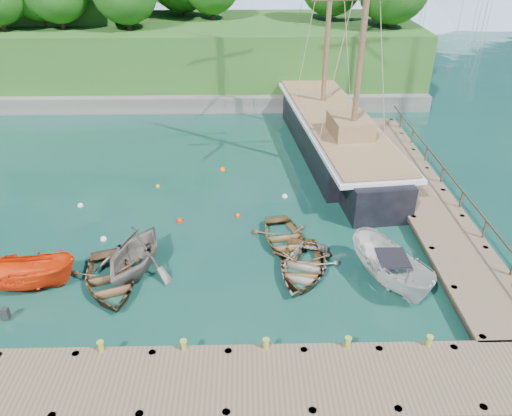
{
  "coord_description": "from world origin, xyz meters",
  "views": [
    {
      "loc": [
        1.33,
        -18.3,
        14.26
      ],
      "look_at": [
        1.81,
        2.73,
        2.0
      ],
      "focal_mm": 35.0,
      "sensor_mm": 36.0,
      "label": 1
    }
  ],
  "objects_px": {
    "rowboat_3": "(303,275)",
    "rowboat_4": "(284,244)",
    "cabin_boat_white": "(388,283)",
    "schooner": "(335,137)",
    "motorboat_orange": "(28,288)",
    "rowboat_2": "(301,271)",
    "rowboat_1": "(137,271)",
    "rowboat_0": "(111,286)"
  },
  "relations": [
    {
      "from": "schooner",
      "to": "motorboat_orange",
      "type": "bearing_deg",
      "value": -143.47
    },
    {
      "from": "rowboat_0",
      "to": "rowboat_2",
      "type": "relative_size",
      "value": 1.06
    },
    {
      "from": "rowboat_0",
      "to": "cabin_boat_white",
      "type": "height_order",
      "value": "cabin_boat_white"
    },
    {
      "from": "rowboat_4",
      "to": "cabin_boat_white",
      "type": "height_order",
      "value": "cabin_boat_white"
    },
    {
      "from": "rowboat_1",
      "to": "rowboat_2",
      "type": "distance_m",
      "value": 7.66
    },
    {
      "from": "rowboat_1",
      "to": "cabin_boat_white",
      "type": "relative_size",
      "value": 0.88
    },
    {
      "from": "schooner",
      "to": "rowboat_4",
      "type": "bearing_deg",
      "value": -116.67
    },
    {
      "from": "rowboat_3",
      "to": "cabin_boat_white",
      "type": "relative_size",
      "value": 0.83
    },
    {
      "from": "rowboat_1",
      "to": "rowboat_2",
      "type": "bearing_deg",
      "value": 13.73
    },
    {
      "from": "rowboat_3",
      "to": "schooner",
      "type": "relative_size",
      "value": 0.16
    },
    {
      "from": "rowboat_1",
      "to": "rowboat_2",
      "type": "xyz_separation_m",
      "value": [
        7.66,
        -0.2,
        0.0
      ]
    },
    {
      "from": "rowboat_3",
      "to": "rowboat_4",
      "type": "relative_size",
      "value": 1.02
    },
    {
      "from": "rowboat_3",
      "to": "rowboat_0",
      "type": "bearing_deg",
      "value": -154.89
    },
    {
      "from": "cabin_boat_white",
      "to": "schooner",
      "type": "relative_size",
      "value": 0.19
    },
    {
      "from": "cabin_boat_white",
      "to": "rowboat_2",
      "type": "bearing_deg",
      "value": 143.2
    },
    {
      "from": "rowboat_1",
      "to": "rowboat_2",
      "type": "height_order",
      "value": "rowboat_1"
    },
    {
      "from": "rowboat_1",
      "to": "rowboat_4",
      "type": "relative_size",
      "value": 1.07
    },
    {
      "from": "cabin_boat_white",
      "to": "schooner",
      "type": "bearing_deg",
      "value": 68.06
    },
    {
      "from": "cabin_boat_white",
      "to": "motorboat_orange",
      "type": "bearing_deg",
      "value": 157.35
    },
    {
      "from": "rowboat_1",
      "to": "schooner",
      "type": "distance_m",
      "value": 17.69
    },
    {
      "from": "rowboat_1",
      "to": "schooner",
      "type": "bearing_deg",
      "value": 65.21
    },
    {
      "from": "rowboat_2",
      "to": "cabin_boat_white",
      "type": "relative_size",
      "value": 0.84
    },
    {
      "from": "motorboat_orange",
      "to": "schooner",
      "type": "distance_m",
      "value": 21.71
    },
    {
      "from": "schooner",
      "to": "rowboat_1",
      "type": "bearing_deg",
      "value": -136.17
    },
    {
      "from": "rowboat_1",
      "to": "cabin_boat_white",
      "type": "xyz_separation_m",
      "value": [
        11.54,
        -1.18,
        0.0
      ]
    },
    {
      "from": "rowboat_3",
      "to": "rowboat_4",
      "type": "distance_m",
      "value": 2.6
    },
    {
      "from": "rowboat_3",
      "to": "rowboat_4",
      "type": "bearing_deg",
      "value": 126.27
    },
    {
      "from": "rowboat_4",
      "to": "cabin_boat_white",
      "type": "bearing_deg",
      "value": -45.59
    },
    {
      "from": "rowboat_0",
      "to": "schooner",
      "type": "height_order",
      "value": "schooner"
    },
    {
      "from": "motorboat_orange",
      "to": "schooner",
      "type": "xyz_separation_m",
      "value": [
        15.94,
        14.69,
        1.06
      ]
    },
    {
      "from": "rowboat_4",
      "to": "rowboat_2",
      "type": "bearing_deg",
      "value": -84.86
    },
    {
      "from": "rowboat_3",
      "to": "cabin_boat_white",
      "type": "distance_m",
      "value": 3.85
    },
    {
      "from": "rowboat_2",
      "to": "rowboat_4",
      "type": "xyz_separation_m",
      "value": [
        -0.6,
        2.25,
        0.0
      ]
    },
    {
      "from": "rowboat_1",
      "to": "schooner",
      "type": "relative_size",
      "value": 0.17
    },
    {
      "from": "rowboat_1",
      "to": "schooner",
      "type": "xyz_separation_m",
      "value": [
        11.36,
        13.52,
        1.06
      ]
    },
    {
      "from": "rowboat_0",
      "to": "schooner",
      "type": "relative_size",
      "value": 0.17
    },
    {
      "from": "rowboat_0",
      "to": "rowboat_4",
      "type": "relative_size",
      "value": 1.1
    },
    {
      "from": "rowboat_2",
      "to": "rowboat_0",
      "type": "bearing_deg",
      "value": -167.04
    },
    {
      "from": "rowboat_1",
      "to": "rowboat_3",
      "type": "relative_size",
      "value": 1.05
    },
    {
      "from": "rowboat_0",
      "to": "rowboat_2",
      "type": "bearing_deg",
      "value": -13.51
    },
    {
      "from": "rowboat_4",
      "to": "motorboat_orange",
      "type": "distance_m",
      "value": 12.08
    },
    {
      "from": "rowboat_2",
      "to": "schooner",
      "type": "bearing_deg",
      "value": 81.91
    }
  ]
}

